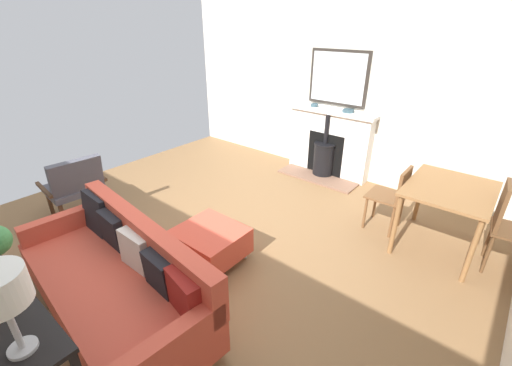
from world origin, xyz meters
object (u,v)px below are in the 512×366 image
Objects in this scene: mantel_bowl_near at (314,105)px; dining_chair_near_fireplace at (394,194)px; ottoman at (210,242)px; dining_table at (449,196)px; sofa at (118,278)px; fireplace at (328,146)px; mantel_bowl_far at (348,111)px; dining_chair_by_back_wall at (507,222)px; armchair_accent at (75,184)px.

dining_chair_near_fireplace is (1.02, 1.71, -0.61)m from mantel_bowl_near.
dining_table reaches higher than ottoman.
sofa is at bearing 5.67° from mantel_bowl_near.
dining_chair_near_fireplace is at bearing 54.40° from fireplace.
mantel_bowl_far is at bearing -132.10° from dining_chair_near_fireplace.
ottoman is 0.71× the size of dining_chair_by_back_wall.
ottoman is (-0.96, 0.11, -0.11)m from sofa.
dining_table is (-2.22, 3.73, 0.18)m from armchair_accent.
dining_chair_by_back_wall is at bearing 89.53° from dining_chair_near_fireplace.
ottoman is 0.80× the size of armchair_accent.
dining_chair_by_back_wall is (-1.76, 2.32, 0.32)m from ottoman.
dining_chair_near_fireplace reaches higher than dining_table.
armchair_accent reaches higher than dining_chair_near_fireplace.
armchair_accent is at bearing -105.27° from sofa.
sofa is 3.23× the size of ottoman.
mantel_bowl_near reaches higher than dining_chair_near_fireplace.
armchair_accent reaches higher than dining_table.
dining_chair_by_back_wall reaches higher than sofa.
mantel_bowl_near is 0.12× the size of dining_chair_by_back_wall.
ottoman is (2.79, -0.10, -0.86)m from mantel_bowl_far.
fireplace is 1.71× the size of armchair_accent.
mantel_bowl_far is at bearing 95.38° from fireplace.
dining_chair_by_back_wall reaches higher than dining_table.
mantel_bowl_near is at bearing -94.47° from fireplace.
fireplace reaches higher than dining_chair_by_back_wall.
sofa reaches higher than ottoman.
armchair_accent reaches higher than sofa.
dining_table is at bearing 120.78° from armchair_accent.
mantel_bowl_far is (-0.02, 0.26, 0.61)m from fireplace.
fireplace is 0.67× the size of sofa.
mantel_bowl_far is at bearing -121.40° from dining_table.
mantel_bowl_far is 3.89m from armchair_accent.
mantel_bowl_far reaches higher than ottoman.
dining_chair_by_back_wall is at bearing 89.10° from dining_table.
fireplace is 1.76× the size of dining_chair_near_fireplace.
fireplace is at bearing -179.13° from sofa.
ottoman is 2.01m from armchair_accent.
mantel_bowl_near is 2.52m from dining_table.
ottoman is 2.93m from dining_chair_by_back_wall.
fireplace is at bearing -117.25° from dining_table.
armchair_accent is 0.85× the size of dining_table.
ottoman is (2.79, 0.48, -0.86)m from mantel_bowl_near.
dining_chair_near_fireplace is at bearing -90.47° from dining_chair_by_back_wall.
mantel_bowl_far reaches higher than armchair_accent.
fireplace is 3.68m from armchair_accent.
sofa is 3.33m from dining_table.
dining_table is 0.55m from dining_chair_by_back_wall.
sofa is 2.30× the size of dining_chair_by_back_wall.
dining_table is (1.03, 1.68, -0.45)m from mantel_bowl_far.
ottoman is 0.67× the size of dining_table.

